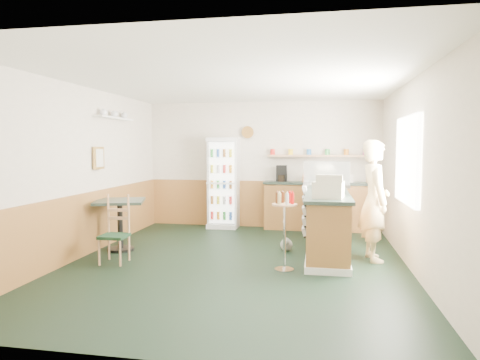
% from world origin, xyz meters
% --- Properties ---
extents(ground, '(6.00, 6.00, 0.00)m').
position_xyz_m(ground, '(0.00, 0.00, 0.00)').
color(ground, black).
rests_on(ground, ground).
extents(room_envelope, '(5.04, 6.02, 2.72)m').
position_xyz_m(room_envelope, '(-0.23, 0.73, 1.52)').
color(room_envelope, beige).
rests_on(room_envelope, ground).
extents(service_counter, '(0.68, 3.01, 1.01)m').
position_xyz_m(service_counter, '(1.35, 1.07, 0.46)').
color(service_counter, '#9C6732').
rests_on(service_counter, ground).
extents(back_counter, '(2.24, 0.42, 1.69)m').
position_xyz_m(back_counter, '(1.19, 2.80, 0.55)').
color(back_counter, '#9C6732').
rests_on(back_counter, ground).
extents(drinks_fridge, '(0.64, 0.54, 1.93)m').
position_xyz_m(drinks_fridge, '(-0.79, 2.74, 0.97)').
color(drinks_fridge, silver).
rests_on(drinks_fridge, ground).
extents(display_case, '(0.82, 0.43, 0.47)m').
position_xyz_m(display_case, '(1.35, 1.69, 1.24)').
color(display_case, silver).
rests_on(display_case, service_counter).
extents(cash_register, '(0.47, 0.49, 0.24)m').
position_xyz_m(cash_register, '(1.35, 0.02, 1.13)').
color(cash_register, beige).
rests_on(cash_register, service_counter).
extents(shopkeeper, '(0.54, 0.68, 1.84)m').
position_xyz_m(shopkeeper, '(2.05, 0.54, 0.92)').
color(shopkeeper, tan).
rests_on(shopkeeper, ground).
extents(condiment_stand, '(0.35, 0.35, 1.10)m').
position_xyz_m(condiment_stand, '(0.75, -0.25, 0.71)').
color(condiment_stand, silver).
rests_on(condiment_stand, ground).
extents(newspaper_rack, '(0.09, 0.43, 0.85)m').
position_xyz_m(newspaper_rack, '(0.99, 1.05, 0.66)').
color(newspaper_rack, black).
rests_on(newspaper_rack, ground).
extents(cafe_table, '(0.98, 0.98, 0.85)m').
position_xyz_m(cafe_table, '(-2.05, 0.42, 0.60)').
color(cafe_table, black).
rests_on(cafe_table, ground).
extents(cafe_chair, '(0.39, 0.39, 1.02)m').
position_xyz_m(cafe_chair, '(-1.79, -0.24, 0.53)').
color(cafe_chair, '#15311C').
rests_on(cafe_chair, ground).
extents(dog_doorstop, '(0.21, 0.27, 0.25)m').
position_xyz_m(dog_doorstop, '(0.70, 0.86, 0.12)').
color(dog_doorstop, gray).
rests_on(dog_doorstop, ground).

